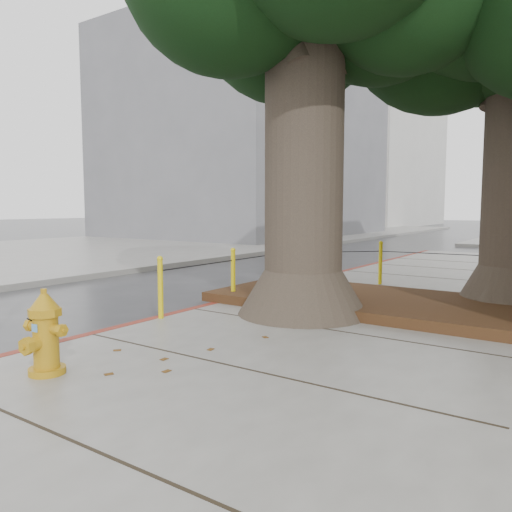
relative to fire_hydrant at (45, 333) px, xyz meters
The scene contains 9 objects.
ground 1.71m from the fire_hydrant, 51.16° to the left, with size 140.00×140.00×0.00m, color #28282B.
sidewalk_opposite 17.19m from the fire_hydrant, 139.08° to the left, with size 14.00×60.00×0.15m, color slate.
curb_red 3.92m from the fire_hydrant, 104.71° to the left, with size 0.14×26.00×0.16m, color maroon.
planter_bed 5.51m from the fire_hydrant, 69.65° to the left, with size 6.40×2.60×0.16m, color black.
building_far_grey 27.68m from the fire_hydrant, 121.02° to the left, with size 12.00×16.00×12.00m, color slate.
building_far_white 49.43m from the fire_hydrant, 109.07° to the left, with size 12.00×18.00×15.00m, color silver.
bollard_ring 5.64m from the fire_hydrant, 88.51° to the left, with size 3.79×5.39×0.95m.
fire_hydrant is the anchor object (origin of this frame).
car_dark 21.73m from the fire_hydrant, 118.05° to the left, with size 1.60×3.94×1.14m, color black.
Camera 1 is at (3.48, -4.06, 1.82)m, focal length 35.00 mm.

